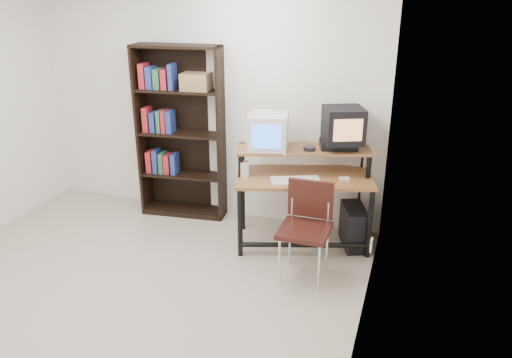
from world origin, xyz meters
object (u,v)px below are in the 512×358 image
(school_chair, at_px, (307,220))
(bookshelf, at_px, (182,131))
(pc_tower, at_px, (353,226))
(crt_monitor, at_px, (268,132))
(computer_desk, at_px, (304,178))
(crt_tv, at_px, (343,125))

(school_chair, xyz_separation_m, bookshelf, (-1.65, 0.87, 0.44))
(pc_tower, height_order, school_chair, school_chair)
(school_chair, distance_m, bookshelf, 1.91)
(crt_monitor, height_order, school_chair, crt_monitor)
(computer_desk, xyz_separation_m, crt_tv, (0.33, 0.20, 0.52))
(computer_desk, height_order, school_chair, computer_desk)
(crt_monitor, xyz_separation_m, bookshelf, (-1.10, 0.28, -0.17))
(computer_desk, xyz_separation_m, pc_tower, (0.52, 0.08, -0.49))
(computer_desk, height_order, bookshelf, bookshelf)
(crt_tv, xyz_separation_m, pc_tower, (0.19, -0.12, -1.01))
(computer_desk, bearing_deg, bookshelf, 151.71)
(crt_monitor, distance_m, crt_tv, 0.73)
(computer_desk, distance_m, pc_tower, 0.72)
(computer_desk, height_order, crt_tv, crt_tv)
(computer_desk, bearing_deg, school_chair, -90.90)
(crt_monitor, height_order, crt_tv, crt_tv)
(crt_tv, relative_size, school_chair, 0.55)
(crt_monitor, xyz_separation_m, crt_tv, (0.70, 0.20, 0.08))
(crt_monitor, relative_size, crt_tv, 0.93)
(school_chair, bearing_deg, crt_tv, 79.18)
(computer_desk, distance_m, bookshelf, 1.52)
(crt_monitor, bearing_deg, crt_tv, 4.16)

